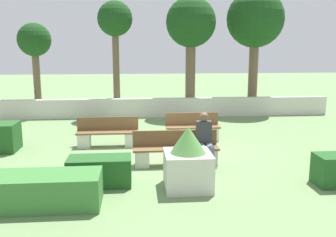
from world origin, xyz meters
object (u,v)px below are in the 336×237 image
bench_front (176,152)px  planter_corner_left (188,161)px  bench_left_side (193,130)px  bench_right_side (108,135)px  person_seated_man (204,137)px  tree_rightmost (255,21)px  tree_leftmost (34,43)px  tree_center_right (191,25)px  tree_center_left (115,23)px

bench_front → planter_corner_left: 1.62m
bench_left_side → bench_right_side: size_ratio=0.93×
person_seated_man → tree_rightmost: size_ratio=0.25×
bench_front → bench_left_side: 2.60m
bench_left_side → person_seated_man: size_ratio=1.27×
bench_front → bench_right_side: same height
person_seated_man → tree_leftmost: bearing=128.1°
tree_leftmost → tree_center_right: tree_center_right is taller
bench_left_side → person_seated_man: person_seated_man is taller
tree_rightmost → tree_center_left: bearing=-173.6°
tree_rightmost → tree_center_right: bearing=-169.5°
bench_left_side → tree_leftmost: size_ratio=0.44×
tree_center_right → bench_left_side: bearing=-97.2°
tree_rightmost → bench_front: bearing=-119.7°
bench_right_side → tree_rightmost: tree_rightmost is taller
tree_center_right → tree_center_left: bearing=-177.6°
bench_right_side → tree_rightmost: bearing=52.3°
bench_right_side → tree_center_right: size_ratio=0.37×
bench_front → tree_leftmost: 9.46m
bench_right_side → tree_rightmost: 9.23m
planter_corner_left → tree_leftmost: bearing=120.5°
bench_right_side → tree_center_right: tree_center_right is taller
person_seated_man → tree_leftmost: tree_leftmost is taller
person_seated_man → tree_center_left: tree_center_left is taller
bench_right_side → tree_center_left: tree_center_left is taller
person_seated_man → tree_center_left: 8.16m
bench_right_side → person_seated_man: (2.56, -2.10, 0.42)m
bench_left_side → tree_rightmost: tree_rightmost is taller
bench_front → tree_center_right: size_ratio=0.43×
bench_right_side → person_seated_man: bearing=-29.6°
bench_right_side → bench_left_side: bearing=20.6°
bench_right_side → tree_center_right: 7.02m
bench_left_side → person_seated_man: 2.65m
planter_corner_left → person_seated_man: bearing=67.0°
bench_left_side → tree_center_right: bearing=91.9°
bench_front → person_seated_man: size_ratio=1.61×
tree_leftmost → planter_corner_left: bearing=-59.5°
tree_leftmost → tree_center_right: 6.66m
bench_front → bench_left_side: same height
planter_corner_left → tree_center_right: 9.38m
tree_center_left → tree_rightmost: bearing=6.4°
person_seated_man → tree_center_right: tree_center_right is taller
tree_center_left → planter_corner_left: bearing=-77.6°
bench_front → person_seated_man: (0.71, -0.14, 0.41)m
bench_front → bench_right_side: 2.70m
tree_center_right → planter_corner_left: bearing=-98.6°
bench_right_side → person_seated_man: size_ratio=1.37×
person_seated_man → planter_corner_left: (-0.62, -1.46, -0.16)m
bench_right_side → person_seated_man: 3.34m
bench_front → tree_rightmost: size_ratio=0.40×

